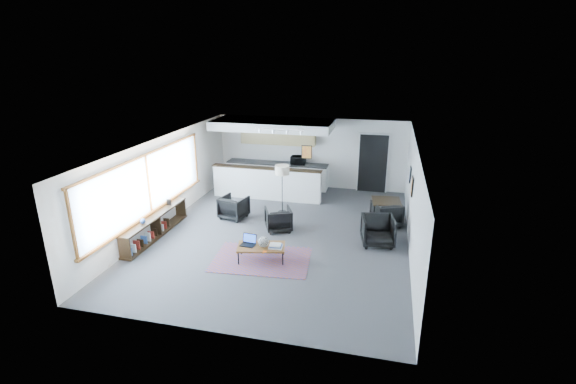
% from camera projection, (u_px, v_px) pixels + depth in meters
% --- Properties ---
extents(room, '(7.02, 9.02, 2.62)m').
position_uv_depth(room, '(280.00, 190.00, 11.38)').
color(room, '#49494B').
rests_on(room, ground).
extents(window, '(0.10, 5.95, 1.66)m').
position_uv_depth(window, '(148.00, 185.00, 11.28)').
color(window, '#8CBFFF').
rests_on(window, room).
extents(console, '(0.35, 3.00, 0.80)m').
position_uv_depth(console, '(155.00, 226.00, 11.47)').
color(console, black).
rests_on(console, floor).
extents(kitchenette, '(4.20, 1.96, 2.60)m').
position_uv_depth(kitchenette, '(274.00, 154.00, 15.03)').
color(kitchenette, white).
rests_on(kitchenette, floor).
extents(doorway, '(1.10, 0.12, 2.15)m').
position_uv_depth(doorway, '(373.00, 163.00, 15.01)').
color(doorway, black).
rests_on(doorway, room).
extents(track_light, '(1.60, 0.07, 0.15)m').
position_uv_depth(track_light, '(279.00, 130.00, 13.14)').
color(track_light, silver).
rests_on(track_light, room).
extents(wall_art_lower, '(0.03, 0.38, 0.48)m').
position_uv_depth(wall_art_lower, '(412.00, 186.00, 10.90)').
color(wall_art_lower, black).
rests_on(wall_art_lower, room).
extents(wall_art_upper, '(0.03, 0.34, 0.44)m').
position_uv_depth(wall_art_upper, '(410.00, 174.00, 12.11)').
color(wall_art_upper, black).
rests_on(wall_art_upper, room).
extents(kilim_rug, '(2.50, 1.82, 0.01)m').
position_uv_depth(kilim_rug, '(262.00, 259.00, 10.33)').
color(kilim_rug, '#683D50').
rests_on(kilim_rug, floor).
extents(coffee_table, '(1.27, 0.86, 0.38)m').
position_uv_depth(coffee_table, '(261.00, 247.00, 10.22)').
color(coffee_table, brown).
rests_on(coffee_table, floor).
extents(laptop, '(0.38, 0.32, 0.25)m').
position_uv_depth(laptop, '(249.00, 241.00, 10.28)').
color(laptop, black).
rests_on(laptop, coffee_table).
extents(ceramic_pot, '(0.26, 0.26, 0.26)m').
position_uv_depth(ceramic_pot, '(264.00, 242.00, 10.12)').
color(ceramic_pot, gray).
rests_on(ceramic_pot, coffee_table).
extents(book_stack, '(0.35, 0.29, 0.10)m').
position_uv_depth(book_stack, '(276.00, 246.00, 10.10)').
color(book_stack, silver).
rests_on(book_stack, coffee_table).
extents(coaster, '(0.10, 0.10, 0.01)m').
position_uv_depth(coaster, '(265.00, 252.00, 9.92)').
color(coaster, '#E5590C').
rests_on(coaster, coffee_table).
extents(armchair_left, '(0.87, 0.84, 0.76)m').
position_uv_depth(armchair_left, '(234.00, 206.00, 12.79)').
color(armchair_left, black).
rests_on(armchair_left, floor).
extents(armchair_right, '(0.92, 0.90, 0.73)m').
position_uv_depth(armchair_right, '(278.00, 218.00, 11.93)').
color(armchair_right, black).
rests_on(armchair_right, floor).
extents(floor_lamp, '(0.52, 0.52, 1.56)m').
position_uv_depth(floor_lamp, '(282.00, 172.00, 12.91)').
color(floor_lamp, black).
rests_on(floor_lamp, floor).
extents(dining_table, '(0.91, 0.91, 0.70)m').
position_uv_depth(dining_table, '(386.00, 203.00, 12.37)').
color(dining_table, black).
rests_on(dining_table, floor).
extents(dining_chair_near, '(0.81, 0.77, 0.73)m').
position_uv_depth(dining_chair_near, '(378.00, 232.00, 11.05)').
color(dining_chair_near, black).
rests_on(dining_chair_near, floor).
extents(dining_chair_far, '(0.84, 0.82, 0.67)m').
position_uv_depth(dining_chair_far, '(386.00, 214.00, 12.28)').
color(dining_chair_far, black).
rests_on(dining_chair_far, floor).
extents(microwave, '(0.54, 0.31, 0.36)m').
position_uv_depth(microwave, '(298.00, 159.00, 15.35)').
color(microwave, black).
rests_on(microwave, kitchenette).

